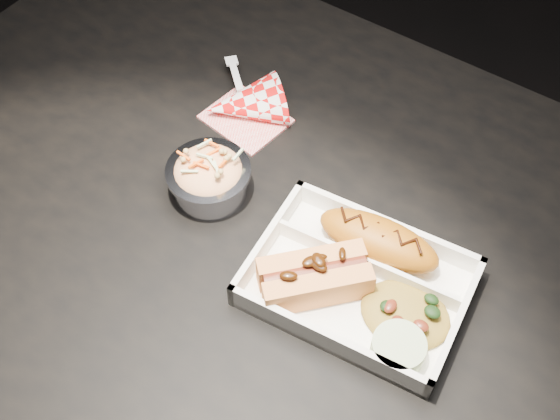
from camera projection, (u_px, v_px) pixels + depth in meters
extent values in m
cube|color=black|center=(276.00, 420.00, 1.53)|extent=(4.00, 4.00, 0.05)
cube|color=black|center=(274.00, 217.00, 0.92)|extent=(1.20, 0.80, 0.03)
cylinder|color=black|center=(165.00, 98.00, 1.58)|extent=(0.05, 0.05, 0.72)
cube|color=white|center=(357.00, 288.00, 0.84)|extent=(0.27, 0.21, 0.01)
cube|color=white|center=(387.00, 229.00, 0.87)|extent=(0.25, 0.04, 0.04)
cube|color=white|center=(326.00, 341.00, 0.78)|extent=(0.25, 0.04, 0.04)
cube|color=white|center=(268.00, 241.00, 0.86)|extent=(0.03, 0.18, 0.04)
cube|color=white|center=(456.00, 326.00, 0.79)|extent=(0.03, 0.18, 0.04)
cube|color=white|center=(366.00, 267.00, 0.84)|extent=(0.23, 0.03, 0.03)
ellipsoid|color=#A55B10|center=(378.00, 240.00, 0.84)|extent=(0.16, 0.08, 0.05)
cube|color=#E9934F|center=(318.00, 290.00, 0.81)|extent=(0.10, 0.11, 0.04)
cube|color=#E9934F|center=(311.00, 266.00, 0.83)|extent=(0.10, 0.11, 0.04)
cylinder|color=maroon|center=(315.00, 274.00, 0.81)|extent=(0.10, 0.11, 0.03)
ellipsoid|color=olive|center=(407.00, 309.00, 0.80)|extent=(0.12, 0.10, 0.03)
cylinder|color=#B1C595|center=(398.00, 349.00, 0.77)|extent=(0.06, 0.06, 0.03)
cylinder|color=silver|center=(209.00, 181.00, 0.91)|extent=(0.10, 0.10, 0.04)
cylinder|color=silver|center=(208.00, 171.00, 0.89)|extent=(0.11, 0.11, 0.01)
ellipsoid|color=beige|center=(208.00, 171.00, 0.89)|extent=(0.09, 0.09, 0.04)
cube|color=red|center=(246.00, 119.00, 1.00)|extent=(0.12, 0.10, 0.00)
cone|color=red|center=(244.00, 104.00, 1.00)|extent=(0.15, 0.15, 0.10)
cube|color=white|center=(236.00, 77.00, 1.03)|extent=(0.05, 0.05, 0.00)
cube|color=white|center=(231.00, 61.00, 1.05)|extent=(0.03, 0.03, 0.00)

